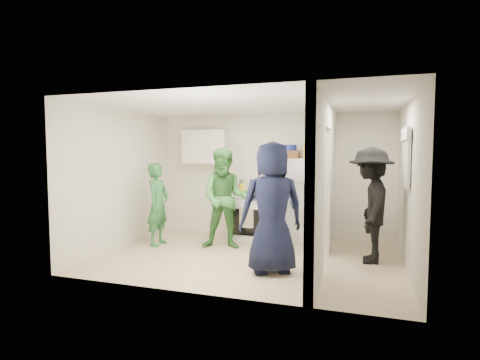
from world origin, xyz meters
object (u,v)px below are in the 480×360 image
person_green_left (158,204)px  person_green_center (225,198)px  blue_bowl (290,148)px  person_navy (272,208)px  person_denim (272,202)px  wicker_basket (290,154)px  fridge (295,200)px  yellow_cup_stack_top (306,152)px  stove (251,217)px  person_nook (370,205)px

person_green_left → person_green_center: 1.30m
blue_bowl → person_navy: person_navy is taller
person_green_center → person_denim: bearing=-10.7°
wicker_basket → person_green_center: (-1.01, -0.91, -0.79)m
blue_bowl → person_navy: size_ratio=0.13×
fridge → person_green_center: size_ratio=0.89×
wicker_basket → fridge: bearing=-26.6°
yellow_cup_stack_top → person_denim: bearing=-123.9°
stove → wicker_basket: 1.48m
blue_bowl → fridge: bearing=-26.6°
stove → person_denim: 1.14m
yellow_cup_stack_top → person_green_center: 1.74m
stove → wicker_basket: size_ratio=2.49×
wicker_basket → blue_bowl: size_ratio=1.46×
yellow_cup_stack_top → person_nook: 1.66m
person_green_center → person_navy: size_ratio=0.96×
person_green_left → person_denim: size_ratio=0.88×
stove → wicker_basket: (0.78, 0.02, 1.26)m
stove → person_green_left: 1.87m
person_green_left → yellow_cup_stack_top: bearing=-71.2°
yellow_cup_stack_top → wicker_basket: bearing=154.9°
wicker_basket → blue_bowl: (0.00, 0.00, 0.13)m
blue_bowl → person_nook: 2.00m
stove → person_green_center: (-0.23, -0.89, 0.47)m
yellow_cup_stack_top → person_nook: size_ratio=0.14×
wicker_basket → yellow_cup_stack_top: (0.32, -0.15, 0.05)m
person_green_left → person_denim: (2.12, 0.20, 0.11)m
person_green_center → yellow_cup_stack_top: bearing=16.3°
fridge → person_denim: size_ratio=0.92×
fridge → person_nook: size_ratio=0.89×
person_denim → person_nook: size_ratio=0.97×
fridge → person_navy: 1.97m
yellow_cup_stack_top → person_green_left: yellow_cup_stack_top is taller
wicker_basket → person_denim: wicker_basket is taller
blue_bowl → yellow_cup_stack_top: 0.36m
wicker_basket → person_navy: person_navy is taller
wicker_basket → person_green_left: 2.69m
yellow_cup_stack_top → person_nook: yellow_cup_stack_top is taller
stove → person_green_center: person_green_center is taller
yellow_cup_stack_top → person_denim: yellow_cup_stack_top is taller
stove → person_navy: size_ratio=0.46×
fridge → person_nook: bearing=-35.6°
person_navy → person_nook: (1.36, 0.99, -0.04)m
yellow_cup_stack_top → person_green_center: (-1.33, -0.76, -0.84)m
fridge → yellow_cup_stack_top: 0.96m
person_navy → person_denim: bearing=-104.3°
blue_bowl → person_green_center: blue_bowl is taller
wicker_basket → person_navy: size_ratio=0.19×
blue_bowl → person_green_left: (-2.29, -1.07, -1.05)m
person_green_center → person_green_left: bearing=173.5°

